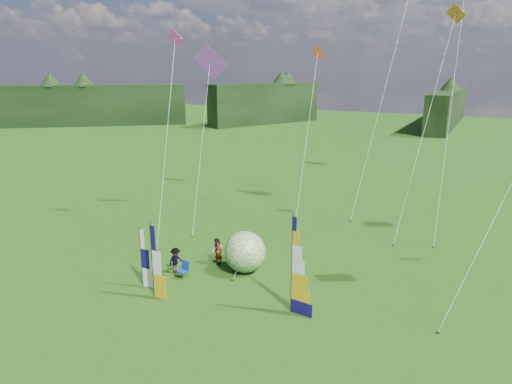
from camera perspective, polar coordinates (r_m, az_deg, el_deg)
The scene contains 17 objects.
ground at distance 22.16m, azimuth -2.66°, elevation -16.68°, with size 220.00×220.00×0.00m, color #2E4813.
treeline_ring at distance 20.33m, azimuth -2.80°, elevation -7.06°, with size 210.00×210.00×8.00m, color #1F3314, non-canonical shape.
feather_banner_main at distance 22.39m, azimuth 4.48°, elevation -9.11°, with size 1.35×0.10×4.99m, color #110A4A, non-canonical shape.
side_banner_left at distance 24.52m, azimuth -12.85°, elevation -8.49°, with size 1.10×0.10×4.00m, color gold, non-canonical shape.
side_banner_far at distance 25.91m, azimuth -14.16°, elevation -8.02°, with size 0.99×0.10×3.36m, color white, non-canonical shape.
bol_inflatable at distance 27.14m, azimuth -1.39°, elevation -7.49°, with size 2.45×2.45×2.45m, color #002DA8.
spectator_a at distance 28.18m, azimuth -4.68°, elevation -7.66°, with size 0.56×0.37×1.54m, color #66594C.
spectator_b at distance 28.42m, azimuth -4.87°, elevation -7.36°, with size 0.79×0.39×1.63m, color #66594C.
spectator_c at distance 27.45m, azimuth -10.00°, elevation -8.45°, with size 1.02×0.38×1.58m, color #66594C.
spectator_d at distance 28.21m, azimuth -0.46°, elevation -7.28°, with size 1.06×0.43×1.81m, color #66594C.
camp_chair at distance 26.90m, azimuth -9.17°, elevation -9.60°, with size 0.58×0.58×1.00m, color navy, non-canonical shape.
kite_whale at distance 36.99m, azimuth 23.67°, elevation 13.91°, with size 4.00×15.18×23.29m, color black, non-canonical shape.
kite_rainbow_delta at distance 35.02m, azimuth -6.85°, elevation 7.84°, with size 7.54×11.91×14.53m, color #F65036, non-canonical shape.
small_kite_red at distance 35.42m, azimuth 6.38°, elevation 7.46°, with size 4.01×10.97×13.94m, color #CF4D28, non-canonical shape.
small_kite_orange at distance 34.22m, azimuth 20.48°, elevation 8.60°, with size 4.01×9.71×16.63m, color orange, non-canonical shape.
small_kite_pink at distance 32.57m, azimuth -11.16°, elevation 7.52°, with size 5.07×8.93×14.99m, color #ED3EA9, non-canonical shape.
small_kite_green at distance 40.20m, azimuth 15.55°, elevation 11.99°, with size 3.77×13.61×19.61m, color green, non-canonical shape.
Camera 1 is at (9.65, -16.15, 11.71)m, focal length 32.00 mm.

